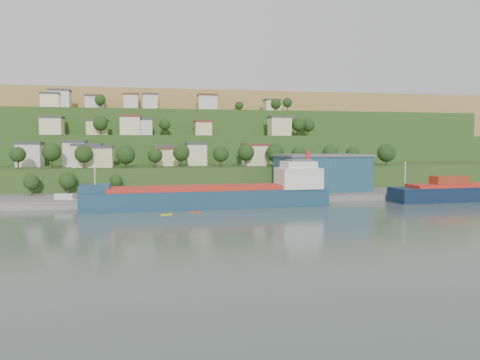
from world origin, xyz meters
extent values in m
plane|color=#45544E|center=(0.00, 0.00, 0.00)|extent=(500.00, 500.00, 0.00)
cube|color=slate|center=(20.00, 28.00, 0.00)|extent=(220.00, 26.00, 4.00)
cube|color=slate|center=(-55.00, 22.00, 0.00)|extent=(40.00, 18.00, 2.40)
cube|color=#284719|center=(0.00, 56.00, 0.00)|extent=(260.00, 32.00, 20.00)
cube|color=#284719|center=(0.00, 86.00, 0.00)|extent=(280.00, 32.00, 44.00)
cube|color=#284719|center=(0.00, 116.00, 0.00)|extent=(300.00, 32.00, 70.00)
cube|color=olive|center=(0.00, 190.00, 0.00)|extent=(360.00, 120.00, 96.00)
cube|color=silver|center=(-66.28, 60.54, 14.11)|extent=(8.61, 7.59, 8.22)
cube|color=#3F3F44|center=(-66.28, 60.54, 18.67)|extent=(9.21, 8.19, 0.90)
cube|color=silver|center=(-49.93, 57.80, 14.40)|extent=(7.69, 7.65, 8.79)
cube|color=#3F3F44|center=(-49.93, 57.80, 19.24)|extent=(8.29, 8.25, 0.90)
cube|color=beige|center=(-45.47, 59.16, 13.29)|extent=(7.14, 8.98, 6.58)
cube|color=#3F3F44|center=(-45.47, 59.16, 17.03)|extent=(7.74, 9.58, 0.90)
cube|color=beige|center=(-44.92, 52.06, 13.83)|extent=(9.87, 7.98, 7.65)
cube|color=#3F3F44|center=(-44.92, 52.06, 18.10)|extent=(10.47, 8.58, 0.90)
cube|color=beige|center=(-40.08, 50.40, 13.43)|extent=(8.46, 7.31, 6.85)
cube|color=#3F3F44|center=(-40.08, 50.40, 17.30)|extent=(9.06, 7.91, 0.90)
cube|color=silver|center=(-16.60, 61.84, 13.54)|extent=(8.46, 8.53, 7.07)
cube|color=#3F3F44|center=(-16.60, 61.84, 17.52)|extent=(9.06, 9.13, 0.90)
cube|color=beige|center=(-16.02, 59.16, 13.12)|extent=(7.37, 8.12, 6.25)
cube|color=brown|center=(-16.02, 59.16, 16.70)|extent=(7.97, 8.72, 0.90)
cube|color=beige|center=(-4.75, 59.55, 14.04)|extent=(7.50, 8.11, 8.08)
cube|color=#3F3F44|center=(-4.75, 59.55, 18.53)|extent=(8.10, 8.71, 0.90)
cube|color=beige|center=(17.39, 52.57, 13.84)|extent=(9.15, 7.57, 7.67)
cube|color=brown|center=(17.39, 52.57, 18.12)|extent=(9.75, 8.17, 0.90)
cube|color=beige|center=(-63.69, 90.12, 25.65)|extent=(8.75, 8.89, 7.30)
cube|color=#3F3F44|center=(-63.69, 90.12, 29.75)|extent=(9.35, 9.49, 0.90)
cube|color=beige|center=(-44.60, 86.24, 25.01)|extent=(8.39, 8.29, 6.03)
cube|color=#3F3F44|center=(-44.60, 86.24, 28.48)|extent=(8.99, 8.89, 0.90)
cube|color=beige|center=(-30.60, 81.34, 25.87)|extent=(8.26, 7.72, 7.73)
cube|color=brown|center=(-30.60, 81.34, 30.18)|extent=(8.86, 8.32, 0.90)
cube|color=silver|center=(-30.55, 85.93, 25.94)|extent=(8.78, 7.72, 7.88)
cube|color=#3F3F44|center=(-30.55, 85.93, 30.33)|extent=(9.38, 8.32, 0.90)
cube|color=silver|center=(-26.32, 85.24, 25.35)|extent=(9.86, 8.24, 6.71)
cube|color=#3F3F44|center=(-26.32, 85.24, 29.16)|extent=(10.46, 8.84, 0.90)
cube|color=beige|center=(1.49, 89.28, 25.06)|extent=(7.23, 8.15, 6.13)
cube|color=brown|center=(1.49, 89.28, 28.58)|extent=(7.83, 8.75, 0.90)
cube|color=beige|center=(37.04, 87.04, 26.21)|extent=(9.42, 7.84, 8.43)
cube|color=#3F3F44|center=(37.04, 87.04, 30.88)|extent=(10.02, 8.44, 0.90)
cube|color=beige|center=(-67.65, 110.54, 38.25)|extent=(8.23, 8.08, 6.49)
cube|color=#3F3F44|center=(-67.65, 110.54, 41.94)|extent=(8.83, 8.68, 0.90)
cube|color=silver|center=(-64.05, 113.18, 39.18)|extent=(9.41, 7.96, 8.35)
cube|color=#3F3F44|center=(-64.05, 113.18, 43.80)|extent=(10.01, 8.56, 0.90)
cube|color=silver|center=(-48.80, 118.01, 38.25)|extent=(7.97, 8.25, 6.50)
cube|color=#3F3F44|center=(-48.80, 118.01, 41.95)|extent=(8.57, 8.85, 0.90)
cube|color=silver|center=(-31.21, 119.99, 38.92)|extent=(7.07, 7.99, 7.83)
cube|color=brown|center=(-31.21, 119.99, 43.28)|extent=(7.67, 8.59, 0.90)
cube|color=silver|center=(-21.69, 120.84, 39.04)|extent=(7.40, 8.35, 8.08)
cube|color=#3F3F44|center=(-21.69, 120.84, 43.53)|extent=(8.00, 8.95, 0.90)
cube|color=silver|center=(7.11, 117.51, 38.99)|extent=(9.46, 7.12, 7.99)
cube|color=brown|center=(7.11, 117.51, 43.44)|extent=(10.06, 7.72, 0.90)
cube|color=beige|center=(41.49, 117.32, 38.04)|extent=(7.60, 7.84, 6.09)
cube|color=#3F3F44|center=(41.49, 117.32, 41.54)|extent=(8.20, 8.44, 0.90)
cylinder|color=#382619|center=(-66.49, 45.06, 11.68)|extent=(0.50, 0.50, 3.37)
sphere|color=#1B3110|center=(-66.49, 45.06, 14.80)|extent=(5.22, 5.22, 5.22)
cylinder|color=#382619|center=(-55.80, 45.63, 11.95)|extent=(0.50, 0.50, 3.90)
sphere|color=#1B3110|center=(-55.80, 45.63, 15.64)|extent=(6.32, 6.32, 6.32)
cylinder|color=#382619|center=(-44.97, 42.75, 11.67)|extent=(0.50, 0.50, 3.34)
sphere|color=#1B3110|center=(-44.97, 42.75, 15.03)|extent=(6.15, 6.15, 6.15)
cylinder|color=#382619|center=(-31.18, 45.49, 11.35)|extent=(0.50, 0.50, 2.71)
sphere|color=#1B3110|center=(-31.18, 45.49, 14.52)|extent=(6.58, 6.58, 6.58)
cylinder|color=#382619|center=(-20.91, 45.96, 11.45)|extent=(0.50, 0.50, 2.90)
sphere|color=#1B3110|center=(-20.91, 45.96, 14.34)|extent=(5.26, 5.26, 5.26)
cylinder|color=#382619|center=(-11.82, 42.79, 11.84)|extent=(0.50, 0.50, 3.68)
sphere|color=#1B3110|center=(-11.82, 42.79, 15.33)|extent=(5.99, 5.99, 5.99)
cylinder|color=#382619|center=(2.30, 42.67, 11.61)|extent=(0.50, 0.50, 3.21)
sphere|color=#1B3110|center=(2.30, 42.67, 14.81)|extent=(5.79, 5.79, 5.79)
cylinder|color=#382619|center=(12.25, 45.68, 11.77)|extent=(0.50, 0.50, 3.55)
sphere|color=#1B3110|center=(12.25, 45.68, 15.26)|extent=(6.23, 6.23, 6.23)
cylinder|color=#382619|center=(23.25, 45.30, 11.61)|extent=(0.50, 0.50, 3.22)
sphere|color=#1B3110|center=(23.25, 45.30, 15.06)|extent=(6.69, 6.69, 6.69)
cylinder|color=#382619|center=(32.53, 45.27, 11.49)|extent=(0.50, 0.50, 2.97)
sphere|color=#1B3110|center=(32.53, 45.27, 14.51)|extent=(5.59, 5.59, 5.59)
cylinder|color=#382619|center=(44.61, 43.57, 11.78)|extent=(0.50, 0.50, 3.56)
sphere|color=#1B3110|center=(44.61, 43.57, 15.16)|extent=(5.83, 5.83, 5.83)
cylinder|color=#382619|center=(54.43, 45.35, 11.74)|extent=(0.50, 0.50, 3.48)
sphere|color=#1B3110|center=(54.43, 45.35, 14.87)|extent=(5.08, 5.08, 5.08)
cylinder|color=#382619|center=(67.81, 43.56, 11.49)|extent=(0.50, 0.50, 2.99)
sphere|color=#1B3110|center=(67.81, 43.56, 14.93)|extent=(7.07, 7.07, 7.07)
cylinder|color=#382619|center=(42.34, 112.33, 36.45)|extent=(0.50, 0.50, 2.91)
sphere|color=#1B3110|center=(42.34, 112.33, 39.34)|extent=(5.20, 5.20, 5.20)
cylinder|color=#382619|center=(-45.48, 112.22, 36.63)|extent=(0.50, 0.50, 3.26)
sphere|color=#1B3110|center=(-45.48, 112.22, 39.69)|extent=(5.18, 5.18, 5.18)
cylinder|color=#382619|center=(51.22, 87.55, 23.77)|extent=(0.50, 0.50, 3.54)
sphere|color=#1B3110|center=(51.22, 87.55, 27.23)|extent=(6.14, 6.14, 6.14)
cylinder|color=#382619|center=(47.69, 109.78, 36.67)|extent=(0.50, 0.50, 3.35)
sphere|color=#1B3110|center=(47.69, 109.78, 39.73)|extent=(5.02, 5.02, 5.02)
cylinder|color=#382619|center=(-15.75, 89.02, 23.89)|extent=(0.50, 0.50, 3.77)
sphere|color=#1B3110|center=(-15.75, 89.02, 27.15)|extent=(5.01, 5.01, 5.01)
cylinder|color=#382619|center=(45.63, 85.18, 23.84)|extent=(0.50, 0.50, 3.69)
sphere|color=#1B3110|center=(45.63, 85.18, 27.39)|extent=(6.19, 6.19, 6.19)
cylinder|color=#382619|center=(25.08, 123.48, 36.36)|extent=(0.50, 0.50, 2.72)
sphere|color=#1B3110|center=(25.08, 123.48, 38.94)|extent=(4.43, 4.43, 4.43)
cylinder|color=#382619|center=(-42.54, 78.65, 23.63)|extent=(0.50, 0.50, 3.26)
sphere|color=#1B3110|center=(-42.54, 78.65, 26.94)|extent=(6.10, 6.10, 6.10)
cube|color=#143B4C|center=(-6.58, 10.08, 1.52)|extent=(71.45, 14.00, 7.11)
cube|color=red|center=(-8.61, 10.08, 5.68)|extent=(53.11, 11.24, 1.22)
cube|color=#143B4C|center=(-38.05, 10.08, 6.09)|extent=(8.56, 11.48, 2.03)
cube|color=silver|center=(20.83, 10.08, 8.12)|extent=(12.58, 10.63, 6.09)
cube|color=silver|center=(20.83, 10.08, 12.18)|extent=(9.45, 8.48, 2.03)
cube|color=#595B5E|center=(20.83, 10.08, 13.50)|extent=(6.33, 6.33, 0.61)
cylinder|color=red|center=(23.87, 10.08, 14.72)|extent=(1.27, 1.27, 3.05)
cylinder|color=silver|center=(-38.05, 10.08, 11.17)|extent=(0.38, 0.38, 8.12)
cube|color=silver|center=(-35.00, 10.08, 3.86)|extent=(14.66, 12.03, 0.25)
cube|color=#0B1C32|center=(81.92, 10.34, 1.28)|extent=(59.55, 12.43, 6.51)
cube|color=red|center=(79.95, 10.34, 5.03)|extent=(43.71, 9.97, 0.99)
cylinder|color=silver|center=(56.27, 10.34, 9.37)|extent=(0.33, 0.33, 6.90)
cube|color=maroon|center=(72.06, 10.34, 6.81)|extent=(12.04, 5.44, 2.56)
cube|color=navy|center=(36.41, 31.00, 8.00)|extent=(31.55, 20.73, 12.00)
cube|color=#595B5E|center=(36.41, 31.00, 14.40)|extent=(32.64, 21.81, 0.80)
cube|color=silver|center=(-47.92, 20.76, 2.45)|extent=(5.67, 3.15, 2.50)
cube|color=silver|center=(-45.81, 19.43, 1.62)|extent=(4.53, 3.01, 0.85)
cube|color=#CA4811|center=(-11.24, 0.32, 0.12)|extent=(3.17, 1.46, 0.24)
sphere|color=#3F3F44|center=(-11.24, 0.32, 0.51)|extent=(0.55, 0.55, 0.55)
cube|color=yellow|center=(-19.12, -2.51, 0.12)|extent=(3.11, 1.60, 0.23)
sphere|color=#3F3F44|center=(-19.12, -2.51, 0.51)|extent=(0.54, 0.54, 0.54)
camera|label=1|loc=(-23.85, -124.07, 18.28)|focal=35.00mm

